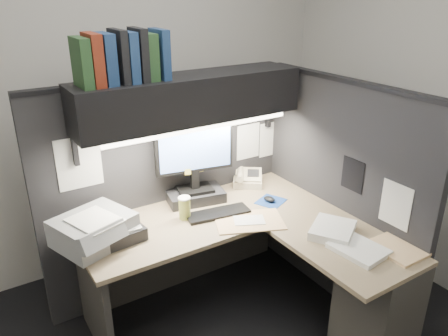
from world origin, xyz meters
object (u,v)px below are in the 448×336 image
at_px(overhead_shelf, 191,98).
at_px(monitor, 195,170).
at_px(desk, 292,277).
at_px(printer, 94,230).
at_px(coffee_cup, 185,209).
at_px(telephone, 248,179).
at_px(keyboard, 218,213).
at_px(notebook_stack, 120,234).

distance_m(overhead_shelf, monitor, 0.53).
distance_m(desk, printer, 1.28).
xyz_separation_m(coffee_cup, printer, (-0.60, 0.03, 0.01)).
bearing_deg(printer, telephone, -10.51).
bearing_deg(coffee_cup, overhead_shelf, 46.14).
height_order(overhead_shelf, telephone, overhead_shelf).
relative_size(desk, coffee_cup, 11.64).
height_order(monitor, coffee_cup, monitor).
height_order(keyboard, coffee_cup, coffee_cup).
bearing_deg(monitor, telephone, 15.52).
height_order(telephone, coffee_cup, coffee_cup).
height_order(printer, notebook_stack, printer).
relative_size(telephone, coffee_cup, 1.58).
distance_m(keyboard, telephone, 0.56).
xyz_separation_m(overhead_shelf, monitor, (0.03, 0.03, -0.53)).
distance_m(monitor, printer, 0.82).
relative_size(overhead_shelf, telephone, 6.71).
bearing_deg(desk, monitor, 108.89).
distance_m(monitor, keyboard, 0.35).
relative_size(coffee_cup, notebook_stack, 0.54).
relative_size(overhead_shelf, monitor, 2.58).
bearing_deg(notebook_stack, coffee_cup, 2.79).
xyz_separation_m(coffee_cup, notebook_stack, (-0.46, -0.02, -0.03)).
distance_m(overhead_shelf, telephone, 0.90).
bearing_deg(overhead_shelf, coffee_cup, -133.86).
distance_m(keyboard, coffee_cup, 0.23).
height_order(desk, notebook_stack, notebook_stack).
height_order(telephone, notebook_stack, telephone).
bearing_deg(coffee_cup, desk, -52.33).
xyz_separation_m(monitor, keyboard, (0.02, -0.27, -0.23)).
relative_size(monitor, printer, 1.42).
relative_size(telephone, printer, 0.55).
height_order(desk, telephone, telephone).
relative_size(desk, monitor, 2.83).
xyz_separation_m(desk, keyboard, (-0.24, 0.51, 0.30)).
bearing_deg(printer, monitor, -7.74).
height_order(monitor, notebook_stack, monitor).
relative_size(desk, keyboard, 3.88).
distance_m(desk, monitor, 0.98).
bearing_deg(keyboard, monitor, 104.50).
height_order(desk, overhead_shelf, overhead_shelf).
xyz_separation_m(overhead_shelf, telephone, (0.52, 0.07, -0.72)).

